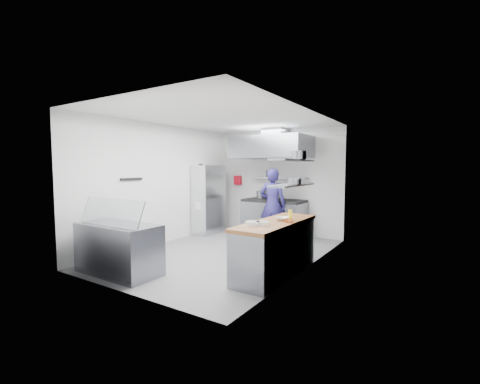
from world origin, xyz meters
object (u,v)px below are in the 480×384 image
Objects in this scene: wire_rack at (209,200)px; gas_range at (274,219)px; chef at (273,205)px; display_case at (119,249)px.

gas_range is at bearing 22.45° from wire_rack.
wire_rack is (-1.63, -0.67, 0.48)m from gas_range.
gas_range is 0.71m from chef.
chef reaches higher than display_case.
wire_rack is at bearing -7.23° from chef.
wire_rack reaches higher than display_case.
chef reaches higher than gas_range.
chef is 1.85m from wire_rack.
gas_range is 0.86× the size of wire_rack.
wire_rack is (-1.85, -0.16, 0.04)m from chef.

